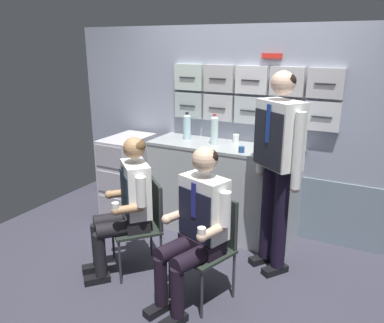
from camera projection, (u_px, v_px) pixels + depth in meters
ground at (182, 288)px, 3.26m from camera, size 4.80×4.80×0.04m
galley_bulkhead at (244, 131)px, 4.09m from camera, size 4.20×0.14×2.15m
galley_counter at (222, 189)px, 4.08m from camera, size 1.57×0.53×0.97m
service_trolley at (128, 174)px, 4.47m from camera, size 0.40×0.65×0.95m
folding_chair_left at (146, 217)px, 3.39m from camera, size 0.57×0.57×0.82m
crew_member_left at (127, 202)px, 3.29m from camera, size 0.63×0.65×1.23m
folding_chair_right at (211, 237)px, 3.04m from camera, size 0.51×0.51×0.82m
crew_member_right at (196, 222)px, 2.88m from camera, size 0.54×0.68×1.25m
crew_member_standing at (278, 155)px, 3.23m from camera, size 0.46×0.41×1.76m
water_bottle_clear at (214, 130)px, 3.93m from camera, size 0.08×0.08×0.32m
water_bottle_blue_cap at (187, 127)px, 4.14m from camera, size 0.08×0.08×0.29m
espresso_cup_small at (242, 149)px, 3.67m from camera, size 0.06×0.06×0.06m
paper_cup_blue at (236, 138)px, 4.05m from camera, size 0.06×0.06×0.08m
coffee_cup_white at (271, 146)px, 3.78m from camera, size 0.07×0.07×0.06m
paper_cup_tan at (293, 148)px, 3.69m from camera, size 0.07×0.07×0.06m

